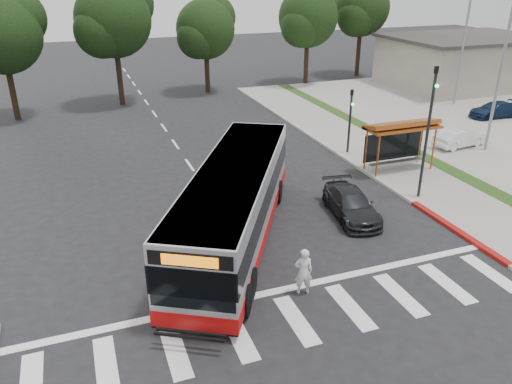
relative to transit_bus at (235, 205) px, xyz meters
name	(u,v)px	position (x,y,z in m)	size (l,w,h in m)	color
ground	(246,247)	(0.22, -0.71, -1.63)	(140.00, 140.00, 0.00)	black
sidewalk_east	(371,153)	(11.22, 7.29, -1.57)	(4.00, 40.00, 0.12)	gray
curb_east	(343,156)	(9.22, 7.29, -1.56)	(0.30, 40.00, 0.15)	#9E9991
curb_east_red	(457,231)	(9.22, -2.71, -1.56)	(0.32, 6.00, 0.15)	maroon
parking_lot	(499,125)	(23.22, 9.29, -1.58)	(18.00, 36.00, 0.10)	gray
commercial_building	(465,63)	(30.22, 21.29, 0.57)	(14.00, 10.00, 4.40)	#A69B8C
building_roof_cap	(469,37)	(30.22, 21.29, 2.92)	(14.60, 10.60, 0.30)	#383330
crosswalk_ladder	(296,320)	(0.22, -5.71, -1.63)	(18.00, 2.60, 0.01)	silver
bus_shelter	(401,131)	(11.02, 4.40, 0.72)	(4.20, 1.60, 2.86)	#9E4C1A
traffic_signal_ne_tall	(429,123)	(9.82, 0.79, 2.25)	(0.18, 0.37, 6.50)	black
traffic_signal_ne_short	(350,115)	(9.82, 7.79, 0.85)	(0.18, 0.37, 4.00)	black
lot_light_front	(504,55)	(18.22, 5.29, 4.27)	(1.90, 0.35, 9.01)	gray
lot_light_mid	(465,32)	(24.22, 15.29, 4.27)	(1.90, 0.35, 9.01)	gray
tree_ne_a	(308,16)	(16.29, 27.36, 4.76)	(6.16, 5.74, 9.30)	black
tree_ne_b	(362,7)	(23.29, 29.36, 5.29)	(6.16, 5.74, 10.02)	black
tree_north_a	(114,18)	(-1.70, 25.36, 5.29)	(6.60, 6.15, 10.17)	black
tree_north_b	(206,28)	(6.29, 27.35, 4.03)	(5.72, 5.33, 8.43)	black
tree_north_c	(2,33)	(-9.71, 23.36, 4.66)	(6.16, 5.74, 9.30)	black
transit_bus	(235,205)	(0.00, 0.00, 0.00)	(2.74, 12.64, 3.26)	#ACAEB1
pedestrian	(303,271)	(1.04, -4.42, -0.74)	(0.65, 0.43, 1.78)	silver
dark_sedan	(351,204)	(5.66, 0.26, -1.01)	(1.73, 4.26, 1.24)	black
parked_car_1	(460,138)	(17.01, 6.32, -0.94)	(1.25, 3.59, 1.18)	white
parked_car_3	(495,110)	(24.33, 10.99, -0.95)	(1.63, 4.00, 1.16)	#12213F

